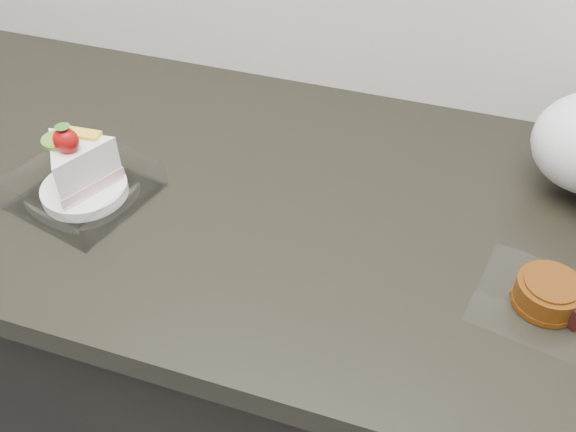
# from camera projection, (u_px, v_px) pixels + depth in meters

# --- Properties ---
(counter) EXTENTS (2.04, 0.64, 0.90)m
(counter) POSITION_uv_depth(u_px,v_px,m) (281.00, 372.00, 1.23)
(counter) COLOR black
(counter) RESTS_ON ground
(cake_tray) EXTENTS (0.20, 0.20, 0.13)m
(cake_tray) POSITION_uv_depth(u_px,v_px,m) (81.00, 178.00, 0.90)
(cake_tray) COLOR white
(cake_tray) RESTS_ON counter
(mooncake_wrap) EXTENTS (0.18, 0.18, 0.04)m
(mooncake_wrap) POSITION_uv_depth(u_px,v_px,m) (548.00, 296.00, 0.77)
(mooncake_wrap) COLOR white
(mooncake_wrap) RESTS_ON counter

